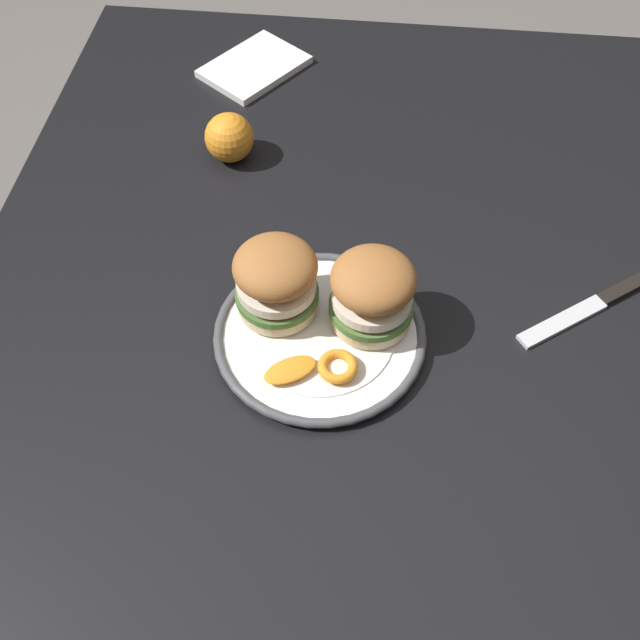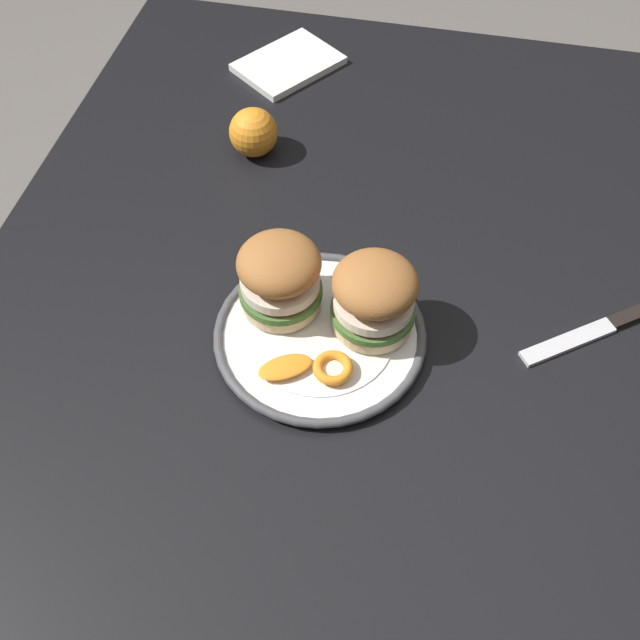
% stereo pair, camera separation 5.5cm
% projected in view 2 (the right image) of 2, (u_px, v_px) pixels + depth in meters
% --- Properties ---
extents(ground_plane, '(8.00, 8.00, 0.00)m').
position_uv_depth(ground_plane, '(340.00, 537.00, 1.54)').
color(ground_plane, slate).
extents(dining_table, '(1.35, 1.02, 0.75)m').
position_uv_depth(dining_table, '(350.00, 361.00, 1.02)').
color(dining_table, black).
rests_on(dining_table, ground).
extents(dinner_plate, '(0.26, 0.26, 0.02)m').
position_uv_depth(dinner_plate, '(320.00, 335.00, 0.92)').
color(dinner_plate, white).
rests_on(dinner_plate, dining_table).
extents(sandwich_half_left, '(0.11, 0.11, 0.10)m').
position_uv_depth(sandwich_half_left, '(279.00, 277.00, 0.90)').
color(sandwich_half_left, beige).
rests_on(sandwich_half_left, dinner_plate).
extents(sandwich_half_right, '(0.12, 0.12, 0.10)m').
position_uv_depth(sandwich_half_right, '(374.00, 296.00, 0.88)').
color(sandwich_half_right, beige).
rests_on(sandwich_half_right, dinner_plate).
extents(orange_peel_curled, '(0.06, 0.06, 0.01)m').
position_uv_depth(orange_peel_curled, '(333.00, 368.00, 0.88)').
color(orange_peel_curled, orange).
rests_on(orange_peel_curled, dinner_plate).
extents(orange_peel_strip_long, '(0.06, 0.07, 0.01)m').
position_uv_depth(orange_peel_strip_long, '(285.00, 367.00, 0.88)').
color(orange_peel_strip_long, orange).
rests_on(orange_peel_strip_long, dinner_plate).
extents(whole_orange, '(0.07, 0.07, 0.07)m').
position_uv_depth(whole_orange, '(253.00, 132.00, 1.11)').
color(whole_orange, orange).
rests_on(whole_orange, dining_table).
extents(table_knife, '(0.15, 0.19, 0.01)m').
position_uv_depth(table_knife, '(608.00, 326.00, 0.94)').
color(table_knife, silver).
rests_on(table_knife, dining_table).
extents(folded_napkin, '(0.20, 0.19, 0.01)m').
position_uv_depth(folded_napkin, '(288.00, 64.00, 1.26)').
color(folded_napkin, white).
rests_on(folded_napkin, dining_table).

